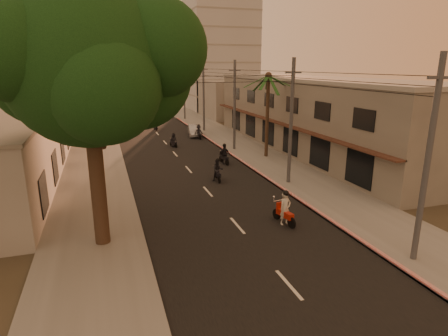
{
  "coord_description": "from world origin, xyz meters",
  "views": [
    {
      "loc": [
        -6.53,
        -15.71,
        8.46
      ],
      "look_at": [
        0.75,
        6.68,
        1.99
      ],
      "focal_mm": 30.0,
      "sensor_mm": 36.0,
      "label": 1
    }
  ],
  "objects": [
    {
      "name": "broadleaf_tree",
      "position": [
        -6.61,
        2.14,
        8.48
      ],
      "size": [
        9.6,
        8.7,
        12.1
      ],
      "color": "black",
      "rests_on": "ground"
    },
    {
      "name": "scooter_mid_a",
      "position": [
        1.41,
        10.19,
        0.82
      ],
      "size": [
        0.99,
        1.85,
        1.82
      ],
      "rotation": [
        0.0,
        0.0,
        -0.12
      ],
      "color": "black",
      "rests_on": "ground"
    },
    {
      "name": "curb_stripe",
      "position": [
        5.1,
        15.0,
        0.1
      ],
      "size": [
        0.2,
        60.0,
        0.2
      ],
      "primitive_type": "cube",
      "color": "red",
      "rests_on": "ground"
    },
    {
      "name": "scooter_far_c",
      "position": [
        0.21,
        34.95,
        0.76
      ],
      "size": [
        0.81,
        1.73,
        1.7
      ],
      "rotation": [
        0.0,
        0.0,
        0.02
      ],
      "color": "black",
      "rests_on": "ground"
    },
    {
      "name": "palm_tree",
      "position": [
        8.0,
        16.0,
        7.15
      ],
      "size": [
        5.0,
        5.0,
        8.2
      ],
      "color": "black",
      "rests_on": "ground"
    },
    {
      "name": "scooter_mid_b",
      "position": [
        3.45,
        14.88,
        0.83
      ],
      "size": [
        1.13,
        1.88,
        1.86
      ],
      "rotation": [
        0.0,
        0.0,
        0.12
      ],
      "color": "black",
      "rests_on": "ground"
    },
    {
      "name": "utility_poles",
      "position": [
        6.2,
        20.0,
        6.54
      ],
      "size": [
        1.2,
        48.26,
        9.0
      ],
      "color": "#38383A",
      "rests_on": "ground"
    },
    {
      "name": "filler_left_near",
      "position": [
        -14.0,
        34.0,
        2.2
      ],
      "size": [
        8.0,
        14.0,
        4.4
      ],
      "primitive_type": "cube",
      "color": "gray",
      "rests_on": "ground"
    },
    {
      "name": "sidewalk_left",
      "position": [
        -7.5,
        20.0,
        0.06
      ],
      "size": [
        5.0,
        140.0,
        0.12
      ],
      "primitive_type": "cube",
      "color": "slate",
      "rests_on": "ground"
    },
    {
      "name": "filler_left_far",
      "position": [
        -14.0,
        52.0,
        3.5
      ],
      "size": [
        8.0,
        14.0,
        7.0
      ],
      "primitive_type": "cube",
      "color": "gray",
      "rests_on": "ground"
    },
    {
      "name": "parked_car",
      "position": [
        4.18,
        29.07,
        0.68
      ],
      "size": [
        2.64,
        4.54,
        1.36
      ],
      "primitive_type": "imported",
      "rotation": [
        0.0,
        0.0,
        -0.15
      ],
      "color": "#A3A5AB",
      "rests_on": "ground"
    },
    {
      "name": "shophouse_row",
      "position": [
        13.95,
        18.0,
        3.65
      ],
      "size": [
        8.8,
        34.2,
        7.3
      ],
      "color": "gray",
      "rests_on": "ground"
    },
    {
      "name": "sidewalk_right",
      "position": [
        7.5,
        20.0,
        0.06
      ],
      "size": [
        5.0,
        140.0,
        0.12
      ],
      "primitive_type": "cube",
      "color": "slate",
      "rests_on": "ground"
    },
    {
      "name": "road",
      "position": [
        0.0,
        20.0,
        0.01
      ],
      "size": [
        10.0,
        140.0,
        0.02
      ],
      "primitive_type": "cube",
      "color": "black",
      "rests_on": "ground"
    },
    {
      "name": "scooter_red",
      "position": [
        2.55,
        1.43,
        0.87
      ],
      "size": [
        0.9,
        1.99,
        1.97
      ],
      "rotation": [
        0.0,
        0.0,
        0.17
      ],
      "color": "black",
      "rests_on": "ground"
    },
    {
      "name": "scooter_far_a",
      "position": [
        0.49,
        23.31,
        0.71
      ],
      "size": [
        0.99,
        1.55,
        1.56
      ],
      "rotation": [
        0.0,
        0.0,
        0.3
      ],
      "color": "black",
      "rests_on": "ground"
    },
    {
      "name": "scooter_far_b",
      "position": [
        4.2,
        27.03,
        0.79
      ],
      "size": [
        1.15,
        1.76,
        1.73
      ],
      "rotation": [
        0.0,
        0.0,
        0.08
      ],
      "color": "black",
      "rests_on": "ground"
    },
    {
      "name": "distant_tower",
      "position": [
        16.0,
        56.0,
        14.0
      ],
      "size": [
        12.1,
        12.1,
        28.0
      ],
      "color": "#B7B5B2",
      "rests_on": "ground"
    },
    {
      "name": "ground",
      "position": [
        0.0,
        0.0,
        0.0
      ],
      "size": [
        160.0,
        160.0,
        0.0
      ],
      "primitive_type": "plane",
      "color": "#383023",
      "rests_on": "ground"
    },
    {
      "name": "filler_right",
      "position": [
        14.0,
        45.0,
        3.0
      ],
      "size": [
        8.0,
        14.0,
        6.0
      ],
      "primitive_type": "cube",
      "color": "gray",
      "rests_on": "ground"
    }
  ]
}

